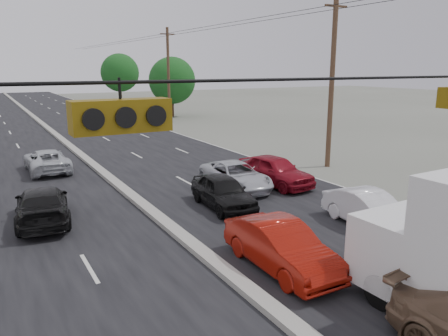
{
  "coord_description": "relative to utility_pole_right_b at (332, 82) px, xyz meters",
  "views": [
    {
      "loc": [
        -5.83,
        -4.57,
        5.96
      ],
      "look_at": [
        2.12,
        9.49,
        2.2
      ],
      "focal_mm": 35.0,
      "sensor_mm": 36.0,
      "label": 1
    }
  ],
  "objects": [
    {
      "name": "queue_car_a",
      "position": [
        -9.5,
        -3.86,
        -4.4
      ],
      "size": [
        1.98,
        4.27,
        1.42
      ],
      "primitive_type": "imported",
      "rotation": [
        0.0,
        0.0,
        -0.08
      ],
      "color": "black",
      "rests_on": "ground"
    },
    {
      "name": "oncoming_far",
      "position": [
        -15.14,
        6.92,
        -4.46
      ],
      "size": [
        2.19,
        4.7,
        1.3
      ],
      "primitive_type": "imported",
      "rotation": [
        0.0,
        0.0,
        3.15
      ],
      "color": "silver",
      "rests_on": "ground"
    },
    {
      "name": "queue_car_e",
      "position": [
        -5.41,
        -2.0,
        -4.34
      ],
      "size": [
        2.35,
        4.72,
        1.54
      ],
      "primitive_type": "imported",
      "rotation": [
        0.0,
        0.0,
        0.12
      ],
      "color": "maroon",
      "rests_on": "ground"
    },
    {
      "name": "queue_car_b",
      "position": [
        -5.8,
        -8.61,
        -4.43
      ],
      "size": [
        1.78,
        4.21,
        1.35
      ],
      "primitive_type": "imported",
      "rotation": [
        0.0,
        0.0,
        -0.09
      ],
      "color": "white",
      "rests_on": "ground"
    },
    {
      "name": "center_median",
      "position": [
        -12.5,
        15.0,
        -5.01
      ],
      "size": [
        0.5,
        160.0,
        0.2
      ],
      "primitive_type": "cube",
      "color": "gray",
      "rests_on": "ground"
    },
    {
      "name": "utility_pole_right_b",
      "position": [
        0.0,
        0.0,
        0.0
      ],
      "size": [
        1.6,
        0.3,
        10.0
      ],
      "color": "#422D1E",
      "rests_on": "ground"
    },
    {
      "name": "red_sedan",
      "position": [
        -10.88,
        -9.84,
        -4.39
      ],
      "size": [
        1.58,
        4.38,
        1.44
      ],
      "primitive_type": "imported",
      "rotation": [
        0.0,
        0.0,
        -0.01
      ],
      "color": "maroon",
      "rests_on": "ground"
    },
    {
      "name": "oncoming_near",
      "position": [
        -16.52,
        -1.96,
        -4.42
      ],
      "size": [
        2.49,
        4.96,
        1.38
      ],
      "primitive_type": "imported",
      "rotation": [
        0.0,
        0.0,
        3.02
      ],
      "color": "black",
      "rests_on": "ground"
    },
    {
      "name": "tree_right_far",
      "position": [
        3.5,
        55.0,
        -0.15
      ],
      "size": [
        6.4,
        6.4,
        8.16
      ],
      "color": "#382619",
      "rests_on": "ground"
    },
    {
      "name": "road_surface",
      "position": [
        -12.5,
        15.0,
        -5.11
      ],
      "size": [
        20.0,
        160.0,
        0.02
      ],
      "primitive_type": "cube",
      "color": "black",
      "rests_on": "ground"
    },
    {
      "name": "queue_car_c",
      "position": [
        -7.49,
        -1.55,
        -4.45
      ],
      "size": [
        2.41,
        4.83,
        1.32
      ],
      "primitive_type": "imported",
      "rotation": [
        0.0,
        0.0,
        -0.05
      ],
      "color": "silver",
      "rests_on": "ground"
    },
    {
      "name": "utility_pole_right_c",
      "position": [
        0.0,
        25.0,
        0.0
      ],
      "size": [
        1.6,
        0.3,
        10.0
      ],
      "color": "#422D1E",
      "rests_on": "ground"
    },
    {
      "name": "tree_right_mid",
      "position": [
        2.5,
        30.0,
        -0.77
      ],
      "size": [
        5.6,
        5.6,
        7.14
      ],
      "color": "#382619",
      "rests_on": "ground"
    }
  ]
}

